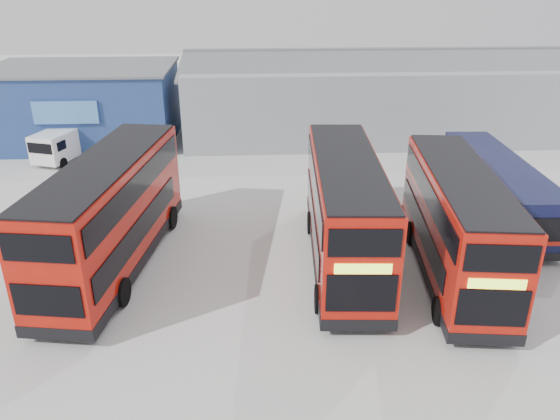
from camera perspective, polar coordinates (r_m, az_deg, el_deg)
The scene contains 8 objects.
ground_plane at distance 22.87m, azimuth 3.90°, elevation -5.26°, with size 120.00×120.00×0.00m, color #AFAFAA.
office_block at distance 40.37m, azimuth -19.74°, elevation 10.38°, with size 12.30×8.32×5.12m.
maintenance_shed at distance 42.06m, azimuth 11.84°, elevation 11.81°, with size 30.50×12.00×5.89m.
double_decker_left at distance 22.39m, azimuth -17.22°, elevation -0.59°, with size 4.14×10.93×4.52m.
double_decker_centre at distance 21.91m, azimuth 6.80°, elevation -0.30°, with size 3.17×10.61×4.43m.
double_decker_right at distance 22.01m, azimuth 17.88°, elevation -1.50°, with size 3.54×10.24×4.25m.
single_decker_blue at distance 28.30m, azimuth 21.72°, elevation 2.04°, with size 2.83×10.39×2.79m.
panel_van at distance 37.09m, azimuth -21.68°, elevation 6.59°, with size 3.11×4.82×1.97m.
Camera 1 is at (-2.63, -19.77, 11.19)m, focal length 35.00 mm.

